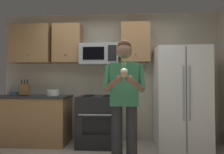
{
  "coord_description": "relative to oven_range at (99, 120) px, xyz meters",
  "views": [
    {
      "loc": [
        0.35,
        -2.31,
        1.18
      ],
      "look_at": [
        0.17,
        0.36,
        1.25
      ],
      "focal_mm": 31.25,
      "sensor_mm": 36.0,
      "label": 1
    }
  ],
  "objects": [
    {
      "name": "wall_back",
      "position": [
        0.15,
        0.39,
        0.84
      ],
      "size": [
        4.4,
        0.1,
        2.6
      ],
      "primitive_type": "cube",
      "color": "#B7AD99",
      "rests_on": "ground"
    },
    {
      "name": "oven_range",
      "position": [
        0.0,
        0.0,
        0.0
      ],
      "size": [
        0.76,
        0.7,
        0.93
      ],
      "color": "black",
      "rests_on": "ground"
    },
    {
      "name": "microwave",
      "position": [
        0.0,
        0.12,
        1.26
      ],
      "size": [
        0.74,
        0.41,
        0.4
      ],
      "color": "#9EA0A5"
    },
    {
      "name": "refrigerator",
      "position": [
        1.5,
        -0.04,
        0.44
      ],
      "size": [
        0.9,
        0.75,
        1.8
      ],
      "color": "white",
      "rests_on": "ground"
    },
    {
      "name": "cabinet_row_upper",
      "position": [
        -0.57,
        0.17,
        1.49
      ],
      "size": [
        2.78,
        0.36,
        0.76
      ],
      "color": "#9E7247"
    },
    {
      "name": "counter_left",
      "position": [
        -1.3,
        0.02,
        0.0
      ],
      "size": [
        1.44,
        0.66,
        0.92
      ],
      "color": "#9E7247",
      "rests_on": "ground"
    },
    {
      "name": "knife_block",
      "position": [
        -1.43,
        -0.03,
        0.57
      ],
      "size": [
        0.16,
        0.15,
        0.32
      ],
      "color": "brown",
      "rests_on": "counter_left"
    },
    {
      "name": "bowl_large_white",
      "position": [
        -0.91,
        0.04,
        0.52
      ],
      "size": [
        0.24,
        0.24,
        0.11
      ],
      "color": "white",
      "rests_on": "counter_left"
    },
    {
      "name": "bowl_small_colored",
      "position": [
        -1.69,
        0.07,
        0.5
      ],
      "size": [
        0.15,
        0.15,
        0.07
      ],
      "color": "#4C7299",
      "rests_on": "counter_left"
    },
    {
      "name": "person",
      "position": [
        0.49,
        -1.01,
        0.53
      ],
      "size": [
        0.6,
        0.48,
        1.76
      ],
      "color": "#262628",
      "rests_on": "ground"
    },
    {
      "name": "cupcake",
      "position": [
        0.49,
        -1.33,
        0.83
      ],
      "size": [
        0.09,
        0.09,
        0.17
      ],
      "color": "#A87F56"
    }
  ]
}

